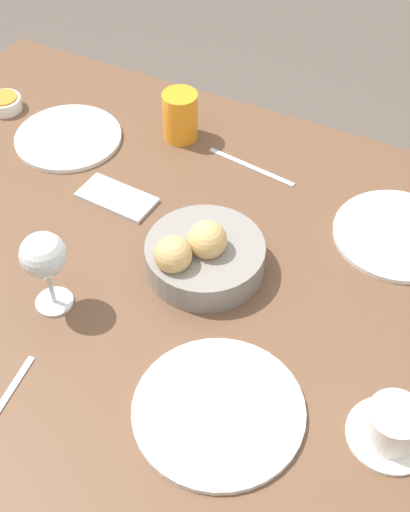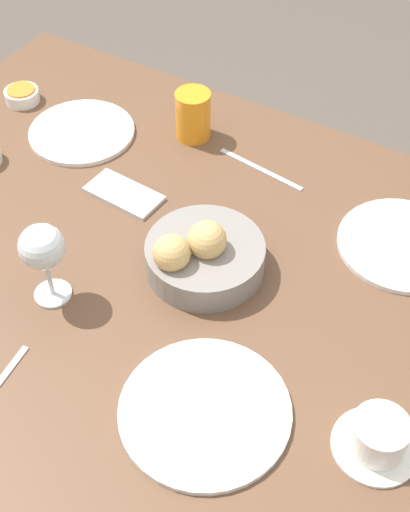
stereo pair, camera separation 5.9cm
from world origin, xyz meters
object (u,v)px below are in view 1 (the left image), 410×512
at_px(plate_near_left, 397,235).
at_px(plate_far_center, 219,411).
at_px(coffee_cup, 393,426).
at_px(knife_silver, 251,167).
at_px(jam_bowl_honey, 4,103).
at_px(wine_glass, 44,258).
at_px(cell_phone, 117,198).
at_px(juice_glass, 180,116).
at_px(plate_near_right, 68,138).
at_px(bread_basket, 202,255).

relative_size(plate_near_left, plate_far_center, 0.91).
distance_m(coffee_cup, knife_silver, 0.63).
height_order(plate_far_center, knife_silver, plate_far_center).
bearing_deg(jam_bowl_honey, knife_silver, -173.97).
height_order(wine_glass, cell_phone, wine_glass).
bearing_deg(wine_glass, plate_far_center, 169.08).
relative_size(juice_glass, wine_glass, 0.67).
xyz_separation_m(plate_far_center, coffee_cup, (-0.24, -0.08, 0.02)).
bearing_deg(knife_silver, jam_bowl_honey, 6.03).
relative_size(plate_far_center, cell_phone, 1.67).
bearing_deg(plate_far_center, plate_near_right, -38.21).
xyz_separation_m(plate_near_right, coffee_cup, (-0.80, 0.37, 0.02)).
bearing_deg(plate_near_right, jam_bowl_honey, -8.82).
xyz_separation_m(wine_glass, coffee_cup, (-0.58, -0.01, -0.08)).
relative_size(bread_basket, plate_near_right, 0.93).
relative_size(plate_near_left, jam_bowl_honey, 3.09).
distance_m(juice_glass, knife_silver, 0.18).
bearing_deg(plate_far_center, cell_phone, -41.32).
bearing_deg(cell_phone, coffee_cup, 157.32).
bearing_deg(plate_far_center, plate_near_left, -105.64).
bearing_deg(plate_far_center, bread_basket, -58.56).
bearing_deg(cell_phone, bread_basket, 158.88).
xyz_separation_m(plate_near_left, plate_near_right, (0.70, 0.03, 0.00)).
bearing_deg(coffee_cup, cell_phone, -22.68).
bearing_deg(coffee_cup, plate_near_right, -24.76).
bearing_deg(coffee_cup, plate_far_center, 17.65).
distance_m(knife_silver, cell_phone, 0.28).
relative_size(plate_near_right, jam_bowl_honey, 2.95).
relative_size(jam_bowl_honey, cell_phone, 0.49).
bearing_deg(coffee_cup, wine_glass, 1.02).
xyz_separation_m(knife_silver, cell_phone, (0.19, 0.20, 0.00)).
distance_m(plate_near_left, plate_near_right, 0.70).
relative_size(coffee_cup, jam_bowl_honey, 1.67).
bearing_deg(knife_silver, wine_glass, 72.08).
bearing_deg(plate_near_left, bread_basket, 39.30).
height_order(wine_glass, coffee_cup, wine_glass).
bearing_deg(coffee_cup, knife_silver, -47.39).
bearing_deg(coffee_cup, bread_basket, -23.59).
distance_m(plate_far_center, coffee_cup, 0.25).
bearing_deg(plate_near_left, knife_silver, -10.65).
height_order(juice_glass, coffee_cup, juice_glass).
xyz_separation_m(juice_glass, jam_bowl_honey, (0.39, 0.09, -0.04)).
xyz_separation_m(bread_basket, wine_glass, (0.19, 0.18, 0.08)).
relative_size(jam_bowl_honey, knife_silver, 0.38).
bearing_deg(wine_glass, cell_phone, -81.35).
height_order(plate_near_left, plate_near_right, same).
height_order(bread_basket, plate_near_right, bread_basket).
relative_size(plate_near_left, juice_glass, 2.25).
xyz_separation_m(plate_near_left, plate_far_center, (0.13, 0.48, 0.00)).
bearing_deg(juice_glass, plate_near_right, 29.36).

